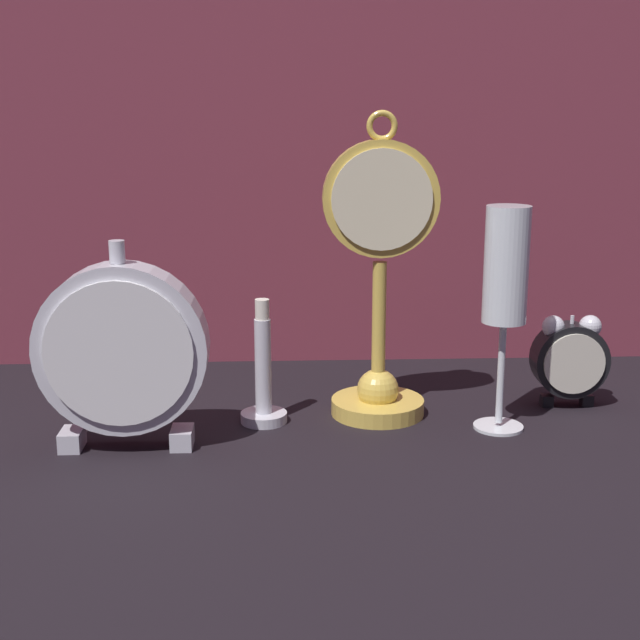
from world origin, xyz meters
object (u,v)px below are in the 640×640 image
(alarm_clock_twin_bell, at_px, (570,357))
(brass_candlestick, at_px, (263,384))
(pocket_watch_on_stand, at_px, (379,293))
(mantel_clock_silver, at_px, (122,350))
(champagne_flute, at_px, (506,280))

(alarm_clock_twin_bell, relative_size, brass_candlestick, 0.78)
(pocket_watch_on_stand, height_order, mantel_clock_silver, pocket_watch_on_stand)
(champagne_flute, bearing_deg, mantel_clock_silver, -174.12)
(mantel_clock_silver, bearing_deg, champagne_flute, 5.88)
(alarm_clock_twin_bell, height_order, mantel_clock_silver, mantel_clock_silver)
(mantel_clock_silver, height_order, champagne_flute, champagne_flute)
(pocket_watch_on_stand, distance_m, mantel_clock_silver, 0.26)
(champagne_flute, bearing_deg, pocket_watch_on_stand, 158.14)
(alarm_clock_twin_bell, height_order, brass_candlestick, brass_candlestick)
(alarm_clock_twin_bell, relative_size, champagne_flute, 0.45)
(pocket_watch_on_stand, relative_size, alarm_clock_twin_bell, 3.11)
(pocket_watch_on_stand, distance_m, brass_candlestick, 0.15)
(mantel_clock_silver, xyz_separation_m, champagne_flute, (0.36, 0.04, 0.05))
(champagne_flute, bearing_deg, alarm_clock_twin_bell, 35.11)
(brass_candlestick, bearing_deg, champagne_flute, -6.89)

